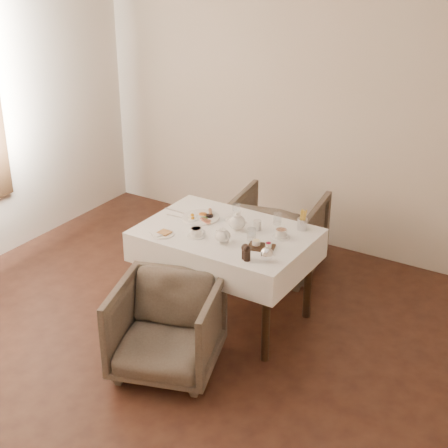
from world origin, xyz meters
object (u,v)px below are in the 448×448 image
armchair_far (277,233)px  teapot_centre (237,221)px  armchair_near (166,328)px  breakfast_plate (201,217)px  table (226,245)px

armchair_far → teapot_centre: teapot_centre is taller
armchair_far → teapot_centre: bearing=87.9°
armchair_near → teapot_centre: 0.98m
breakfast_plate → teapot_centre: 0.35m
armchair_near → breakfast_plate: breakfast_plate is taller
table → breakfast_plate: breakfast_plate is taller
armchair_near → teapot_centre: (0.06, 0.85, 0.50)m
teapot_centre → armchair_far: bearing=87.2°
table → breakfast_plate: bearing=161.4°
table → armchair_far: (-0.04, 0.92, -0.29)m
armchair_far → teapot_centre: (0.10, -0.86, 0.47)m
armchair_near → teapot_centre: teapot_centre is taller
teapot_centre → breakfast_plate: bearing=165.2°
teapot_centre → armchair_near: bearing=-103.0°
table → teapot_centre: bearing=47.3°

